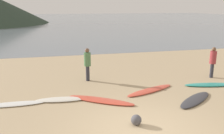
{
  "coord_description": "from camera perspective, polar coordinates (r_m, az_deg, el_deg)",
  "views": [
    {
      "loc": [
        -2.29,
        -5.75,
        3.48
      ],
      "look_at": [
        0.38,
        5.24,
        0.6
      ],
      "focal_mm": 38.36,
      "sensor_mm": 36.0,
      "label": 1
    }
  ],
  "objects": [
    {
      "name": "surfboard_4",
      "position": [
        9.1,
        -2.65,
        -7.92
      ],
      "size": [
        2.49,
        1.89,
        0.09
      ],
      "primitive_type": "ellipsoid",
      "rotation": [
        0.0,
        0.0,
        -0.59
      ],
      "color": "#D84C38",
      "rests_on": "ground"
    },
    {
      "name": "surfboard_7",
      "position": [
        11.71,
        22.47,
        -3.91
      ],
      "size": [
        2.44,
        0.93,
        0.09
      ],
      "primitive_type": "ellipsoid",
      "rotation": [
        0.0,
        0.0,
        -0.18
      ],
      "color": "teal",
      "rests_on": "ground"
    },
    {
      "name": "surfboard_2",
      "position": [
        9.48,
        -22.45,
        -8.18
      ],
      "size": [
        2.26,
        0.51,
        0.07
      ],
      "primitive_type": "ellipsoid",
      "rotation": [
        0.0,
        0.0,
        -0.02
      ],
      "color": "white",
      "rests_on": "ground"
    },
    {
      "name": "person_0",
      "position": [
        11.36,
        -5.88,
        1.25
      ],
      "size": [
        0.32,
        0.32,
        1.58
      ],
      "rotation": [
        0.0,
        0.0,
        2.98
      ],
      "color": "#2D2D38",
      "rests_on": "ground"
    },
    {
      "name": "surfboard_3",
      "position": [
        9.38,
        -12.04,
        -7.56
      ],
      "size": [
        1.96,
        0.71,
        0.09
      ],
      "primitive_type": "ellipsoid",
      "rotation": [
        0.0,
        0.0,
        -0.11
      ],
      "color": "silver",
      "rests_on": "ground"
    },
    {
      "name": "ground_plane",
      "position": [
        16.32,
        -5.24,
        1.55
      ],
      "size": [
        120.0,
        120.0,
        0.2
      ],
      "primitive_type": "cube",
      "color": "tan",
      "rests_on": "ground"
    },
    {
      "name": "surfboard_6",
      "position": [
        9.69,
        19.22,
        -7.34
      ],
      "size": [
        2.12,
        1.71,
        0.09
      ],
      "primitive_type": "ellipsoid",
      "rotation": [
        0.0,
        0.0,
        0.6
      ],
      "color": "#333338",
      "rests_on": "ground"
    },
    {
      "name": "person_1",
      "position": [
        12.84,
        22.91,
        1.6
      ],
      "size": [
        0.31,
        0.31,
        1.54
      ],
      "rotation": [
        0.0,
        0.0,
        1.69
      ],
      "color": "#2D2D38",
      "rests_on": "ground"
    },
    {
      "name": "ocean_water",
      "position": [
        67.39,
        -11.89,
        11.04
      ],
      "size": [
        140.0,
        100.0,
        0.01
      ],
      "primitive_type": "cube",
      "color": "slate",
      "rests_on": "ground"
    },
    {
      "name": "surfboard_5",
      "position": [
        10.27,
        9.09,
        -5.49
      ],
      "size": [
        2.48,
        1.41,
        0.08
      ],
      "primitive_type": "ellipsoid",
      "rotation": [
        0.0,
        0.0,
        0.4
      ],
      "color": "#D84C38",
      "rests_on": "ground"
    },
    {
      "name": "beach_rock_near",
      "position": [
        7.4,
        5.79,
        -12.45
      ],
      "size": [
        0.32,
        0.32,
        0.32
      ],
      "primitive_type": "sphere",
      "color": "#4E4C51",
      "rests_on": "ground"
    }
  ]
}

